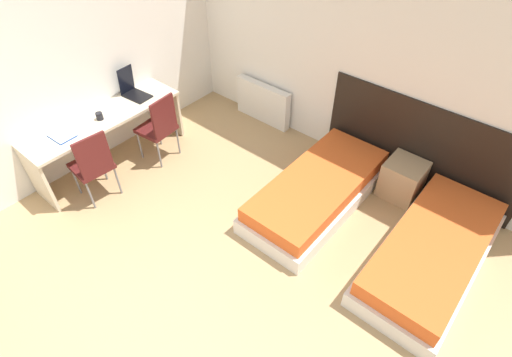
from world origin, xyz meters
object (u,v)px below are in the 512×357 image
(bed_near_window, at_px, (317,191))
(nightstand, at_px, (402,179))
(laptop, at_px, (133,90))
(bed_near_door, at_px, (432,253))
(chair_near_notebook, at_px, (93,163))
(chair_near_laptop, at_px, (159,125))

(bed_near_window, relative_size, nightstand, 4.18)
(nightstand, xyz_separation_m, laptop, (-3.24, -1.31, 0.56))
(bed_near_window, distance_m, bed_near_door, 1.37)
(nightstand, relative_size, chair_near_notebook, 0.50)
(bed_near_door, xyz_separation_m, laptop, (-3.93, -0.54, 0.62))
(nightstand, distance_m, laptop, 3.54)
(bed_near_door, xyz_separation_m, chair_near_notebook, (-3.41, -1.57, 0.34))
(chair_near_laptop, relative_size, chair_near_notebook, 1.00)
(bed_near_window, xyz_separation_m, laptop, (-2.56, -0.54, 0.62))
(bed_near_door, height_order, laptop, laptop)
(bed_near_window, height_order, bed_near_door, same)
(bed_near_window, relative_size, chair_near_laptop, 2.09)
(nightstand, bearing_deg, bed_near_window, -131.74)
(chair_near_laptop, distance_m, laptop, 0.59)
(chair_near_notebook, distance_m, laptop, 1.19)
(chair_near_laptop, bearing_deg, bed_near_door, 4.33)
(bed_near_window, bearing_deg, nightstand, 48.26)
(chair_near_laptop, bearing_deg, laptop, 166.92)
(bed_near_door, relative_size, chair_near_notebook, 2.09)
(bed_near_door, height_order, chair_near_laptop, chair_near_laptop)
(chair_near_notebook, height_order, laptop, laptop)
(chair_near_laptop, height_order, chair_near_notebook, same)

